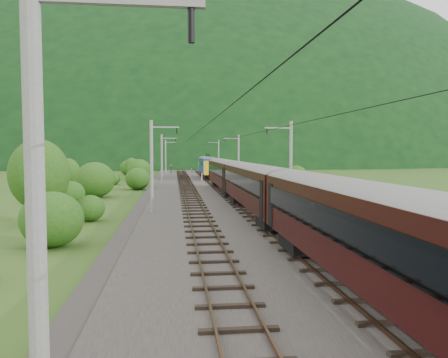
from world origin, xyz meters
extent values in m
plane|color=#2F561A|center=(0.00, 0.00, 0.00)|extent=(600.00, 600.00, 0.00)
cube|color=#38332D|center=(0.00, 10.00, 0.15)|extent=(14.00, 220.00, 0.30)
cube|color=#523423|center=(-3.12, 10.00, 0.49)|extent=(0.08, 220.00, 0.15)
cube|color=#523423|center=(-1.68, 10.00, 0.49)|extent=(0.08, 220.00, 0.15)
cube|color=black|center=(-2.40, 10.00, 0.36)|extent=(2.40, 220.00, 0.12)
cube|color=#523423|center=(1.68, 10.00, 0.49)|extent=(0.08, 220.00, 0.15)
cube|color=#523423|center=(3.12, 10.00, 0.49)|extent=(0.08, 220.00, 0.15)
cube|color=black|center=(2.40, 10.00, 0.36)|extent=(2.40, 220.00, 0.12)
cylinder|color=gray|center=(-6.20, -32.00, 4.30)|extent=(0.28, 0.28, 8.00)
cube|color=gray|center=(-5.00, -32.00, 7.70)|extent=(2.40, 0.12, 0.12)
cylinder|color=black|center=(-4.00, -32.00, 7.40)|extent=(0.10, 0.10, 0.50)
cylinder|color=gray|center=(-6.20, 0.00, 4.30)|extent=(0.28, 0.28, 8.00)
cube|color=gray|center=(-5.00, 0.00, 7.70)|extent=(2.40, 0.12, 0.12)
cylinder|color=black|center=(-4.00, 0.00, 7.40)|extent=(0.10, 0.10, 0.50)
cylinder|color=gray|center=(-6.20, 32.00, 4.30)|extent=(0.28, 0.28, 8.00)
cube|color=gray|center=(-5.00, 32.00, 7.70)|extent=(2.40, 0.12, 0.12)
cylinder|color=black|center=(-4.00, 32.00, 7.40)|extent=(0.10, 0.10, 0.50)
cylinder|color=gray|center=(-6.20, 64.00, 4.30)|extent=(0.28, 0.28, 8.00)
cube|color=gray|center=(-5.00, 64.00, 7.70)|extent=(2.40, 0.12, 0.12)
cylinder|color=black|center=(-4.00, 64.00, 7.40)|extent=(0.10, 0.10, 0.50)
cylinder|color=gray|center=(-6.20, 96.00, 4.30)|extent=(0.28, 0.28, 8.00)
cube|color=gray|center=(-5.00, 96.00, 7.70)|extent=(2.40, 0.12, 0.12)
cylinder|color=black|center=(-4.00, 96.00, 7.40)|extent=(0.10, 0.10, 0.50)
cylinder|color=gray|center=(-6.20, 128.00, 4.30)|extent=(0.28, 0.28, 8.00)
cube|color=gray|center=(-5.00, 128.00, 7.70)|extent=(2.40, 0.12, 0.12)
cylinder|color=black|center=(-4.00, 128.00, 7.40)|extent=(0.10, 0.10, 0.50)
cylinder|color=gray|center=(6.20, 0.00, 4.30)|extent=(0.28, 0.28, 8.00)
cube|color=gray|center=(5.00, 0.00, 7.70)|extent=(2.40, 0.12, 0.12)
cylinder|color=black|center=(4.00, 0.00, 7.40)|extent=(0.10, 0.10, 0.50)
cylinder|color=gray|center=(6.20, 32.00, 4.30)|extent=(0.28, 0.28, 8.00)
cube|color=gray|center=(5.00, 32.00, 7.70)|extent=(2.40, 0.12, 0.12)
cylinder|color=black|center=(4.00, 32.00, 7.40)|extent=(0.10, 0.10, 0.50)
cylinder|color=gray|center=(6.20, 64.00, 4.30)|extent=(0.28, 0.28, 8.00)
cube|color=gray|center=(5.00, 64.00, 7.70)|extent=(2.40, 0.12, 0.12)
cylinder|color=black|center=(4.00, 64.00, 7.40)|extent=(0.10, 0.10, 0.50)
cylinder|color=gray|center=(6.20, 96.00, 4.30)|extent=(0.28, 0.28, 8.00)
cube|color=gray|center=(5.00, 96.00, 7.70)|extent=(2.40, 0.12, 0.12)
cylinder|color=black|center=(4.00, 96.00, 7.40)|extent=(0.10, 0.10, 0.50)
cylinder|color=gray|center=(6.20, 128.00, 4.30)|extent=(0.28, 0.28, 8.00)
cube|color=gray|center=(5.00, 128.00, 7.70)|extent=(2.40, 0.12, 0.12)
cylinder|color=black|center=(4.00, 128.00, 7.40)|extent=(0.10, 0.10, 0.50)
cylinder|color=black|center=(-2.40, 10.00, 7.10)|extent=(0.03, 198.00, 0.03)
cylinder|color=black|center=(2.40, 10.00, 7.10)|extent=(0.03, 198.00, 0.03)
ellipsoid|color=black|center=(0.00, 260.00, 0.00)|extent=(504.00, 360.00, 244.00)
ellipsoid|color=black|center=(-120.00, 300.00, 0.00)|extent=(336.00, 280.00, 132.00)
cube|color=black|center=(2.40, -24.10, 2.82)|extent=(2.72, 20.66, 2.82)
cylinder|color=gray|center=(2.40, -24.10, 4.09)|extent=(2.72, 20.56, 2.72)
cube|color=black|center=(1.02, -24.10, 3.16)|extent=(0.05, 18.18, 1.08)
cube|color=black|center=(3.78, -24.10, 3.16)|extent=(0.05, 18.18, 1.08)
cube|color=black|center=(2.40, -16.86, 0.99)|extent=(2.07, 3.01, 0.85)
cube|color=black|center=(2.40, -2.90, 2.82)|extent=(2.72, 20.66, 2.82)
cylinder|color=gray|center=(2.40, -2.90, 4.09)|extent=(2.72, 20.56, 2.72)
cube|color=black|center=(1.02, -2.90, 3.16)|extent=(0.05, 18.18, 1.08)
cube|color=black|center=(3.78, -2.90, 3.16)|extent=(0.05, 18.18, 1.08)
cube|color=black|center=(2.40, -10.13, 0.99)|extent=(2.07, 3.01, 0.85)
cube|color=black|center=(2.40, 4.33, 0.99)|extent=(2.07, 3.01, 0.85)
cube|color=black|center=(2.40, 18.30, 2.82)|extent=(2.72, 20.66, 2.82)
cylinder|color=gray|center=(2.40, 18.30, 4.09)|extent=(2.72, 20.56, 2.72)
cube|color=black|center=(1.02, 18.30, 3.16)|extent=(0.05, 18.18, 1.08)
cube|color=black|center=(3.78, 18.30, 3.16)|extent=(0.05, 18.18, 1.08)
cube|color=black|center=(2.40, 11.06, 0.99)|extent=(2.07, 3.01, 0.85)
cube|color=black|center=(2.40, 25.53, 0.99)|extent=(2.07, 3.01, 0.85)
cube|color=#133D97|center=(2.40, 47.94, 2.82)|extent=(2.72, 16.90, 2.82)
cylinder|color=gray|center=(2.40, 47.94, 4.09)|extent=(2.72, 16.82, 2.72)
cube|color=black|center=(1.02, 47.94, 3.16)|extent=(0.05, 14.88, 1.08)
cube|color=black|center=(3.78, 47.94, 3.16)|extent=(0.05, 14.88, 1.08)
cube|color=black|center=(2.40, 42.03, 0.99)|extent=(2.07, 3.01, 0.85)
cube|color=black|center=(2.40, 53.86, 0.99)|extent=(2.07, 3.01, 0.85)
cube|color=yellow|center=(2.40, 56.20, 2.64)|extent=(2.78, 0.50, 2.54)
cube|color=yellow|center=(2.40, 39.69, 2.64)|extent=(2.78, 0.50, 2.54)
cube|color=black|center=(2.40, 50.94, 4.75)|extent=(0.08, 1.60, 0.85)
cylinder|color=red|center=(-0.56, 55.32, 1.15)|extent=(0.18, 0.18, 1.70)
cylinder|color=red|center=(0.64, 38.93, 1.04)|extent=(0.16, 0.16, 1.49)
cylinder|color=black|center=(-4.97, 66.53, 1.25)|extent=(0.13, 0.13, 1.90)
sphere|color=red|center=(-4.97, 66.53, 2.25)|extent=(0.23, 0.23, 0.23)
ellipsoid|color=#184C14|center=(-11.37, -12.16, 1.64)|extent=(3.64, 3.64, 3.27)
ellipsoid|color=#184C14|center=(-10.97, -2.68, 1.06)|extent=(2.36, 2.36, 2.12)
ellipsoid|color=#184C14|center=(-14.86, 7.90, 1.28)|extent=(2.84, 2.84, 2.56)
ellipsoid|color=#184C14|center=(-13.80, 15.73, 2.16)|extent=(4.80, 4.80, 4.32)
ellipsoid|color=#184C14|center=(-9.56, 26.23, 1.62)|extent=(3.59, 3.59, 3.24)
ellipsoid|color=#184C14|center=(-14.34, 36.04, 1.04)|extent=(2.31, 2.31, 2.08)
ellipsoid|color=#184C14|center=(-10.94, 46.11, 2.08)|extent=(4.62, 4.62, 4.16)
ellipsoid|color=#184C14|center=(-11.99, 57.08, 0.98)|extent=(2.17, 2.17, 1.95)
ellipsoid|color=#184C14|center=(-14.97, 65.75, 1.76)|extent=(3.91, 3.91, 3.52)
ellipsoid|color=#184C14|center=(-12.84, 74.00, 1.01)|extent=(2.23, 2.23, 2.01)
ellipsoid|color=#184C14|center=(-13.68, 85.95, 0.88)|extent=(1.96, 1.96, 1.76)
ellipsoid|color=#184C14|center=(-13.43, 93.48, 0.83)|extent=(1.84, 1.84, 1.65)
cylinder|color=black|center=(-14.71, -3.03, 1.78)|extent=(0.24, 0.24, 3.56)
ellipsoid|color=#184C14|center=(-14.71, -3.03, 3.81)|extent=(4.58, 4.58, 5.49)
cylinder|color=black|center=(-18.36, 21.75, 1.27)|extent=(0.24, 0.24, 2.54)
ellipsoid|color=#184C14|center=(-18.36, 21.75, 2.73)|extent=(3.27, 3.27, 3.93)
cylinder|color=black|center=(-12.95, 53.07, 1.16)|extent=(0.24, 0.24, 2.33)
ellipsoid|color=#184C14|center=(-12.95, 53.07, 2.49)|extent=(2.99, 2.99, 3.59)
ellipsoid|color=#184C14|center=(10.83, -6.57, 1.48)|extent=(3.28, 3.28, 2.95)
ellipsoid|color=#184C14|center=(10.17, 10.64, 0.74)|extent=(1.65, 1.65, 1.48)
ellipsoid|color=#184C14|center=(14.24, 26.26, 1.56)|extent=(3.46, 3.46, 3.12)
ellipsoid|color=#184C14|center=(10.70, 43.27, 1.37)|extent=(3.04, 3.04, 2.74)
ellipsoid|color=#184C14|center=(13.92, 64.30, 1.31)|extent=(2.92, 2.92, 2.63)
camera|label=1|loc=(-4.26, -38.36, 5.60)|focal=35.00mm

